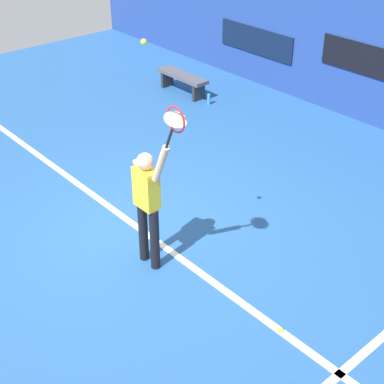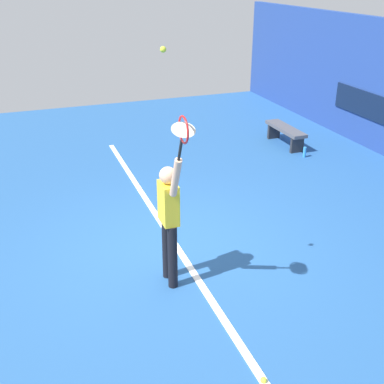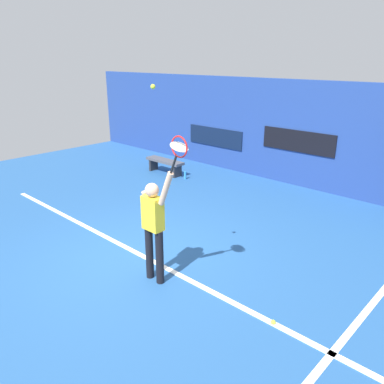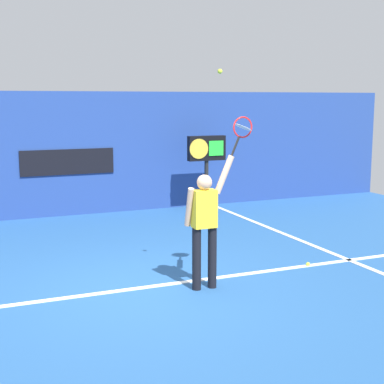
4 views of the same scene
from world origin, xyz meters
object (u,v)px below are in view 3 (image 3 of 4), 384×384
at_px(spare_ball, 273,322).
at_px(tennis_racket, 179,149).
at_px(tennis_player, 154,224).
at_px(tennis_ball, 153,87).
at_px(court_bench, 165,163).
at_px(water_bottle, 185,175).

bearing_deg(spare_ball, tennis_racket, -166.34).
height_order(tennis_player, tennis_racket, tennis_racket).
bearing_deg(spare_ball, tennis_ball, -166.82).
distance_m(tennis_racket, court_bench, 6.92).
relative_size(tennis_ball, court_bench, 0.05).
xyz_separation_m(tennis_player, water_bottle, (-3.53, 4.35, -0.89)).
distance_m(water_bottle, spare_ball, 6.86).
distance_m(tennis_player, spare_ball, 2.30).
xyz_separation_m(tennis_player, tennis_ball, (0.19, -0.08, 2.12)).
bearing_deg(court_bench, tennis_racket, -41.02).
height_order(tennis_racket, water_bottle, tennis_racket).
relative_size(tennis_racket, spare_ball, 9.14).
xyz_separation_m(water_bottle, spare_ball, (5.58, -3.99, -0.09)).
relative_size(water_bottle, spare_ball, 3.53).
xyz_separation_m(tennis_ball, spare_ball, (1.86, 0.44, -3.10)).
height_order(water_bottle, spare_ball, water_bottle).
bearing_deg(tennis_racket, court_bench, 138.98).
distance_m(tennis_ball, spare_ball, 3.64).
bearing_deg(tennis_ball, tennis_racket, 11.38).
bearing_deg(court_bench, water_bottle, 0.00).
xyz_separation_m(court_bench, water_bottle, (0.89, 0.00, -0.22)).
height_order(tennis_ball, spare_ball, tennis_ball).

